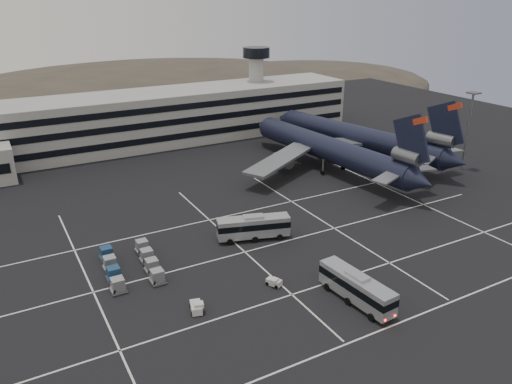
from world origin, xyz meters
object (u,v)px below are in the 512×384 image
bus_near (357,287)px  bus_far (253,226)px  trijet_main (330,149)px  uld_cluster (131,264)px  tug_a (196,307)px

bus_near → bus_far: (-3.18, 22.98, 0.02)m
trijet_main → bus_far: (-32.38, -22.16, -2.88)m
bus_near → uld_cluster: bus_near is taller
uld_cluster → bus_far: bearing=0.3°
bus_near → tug_a: bearing=152.6°
trijet_main → bus_near: 53.84m
bus_far → trijet_main: bearing=-38.5°
tug_a → uld_cluster: (-4.49, 14.57, 0.30)m
uld_cluster → bus_near: bearing=-43.3°
bus_far → uld_cluster: size_ratio=0.96×
trijet_main → bus_near: (-29.21, -45.14, -2.90)m
trijet_main → uld_cluster: (-53.50, -22.27, -4.24)m
tug_a → uld_cluster: 15.25m
tug_a → bus_near: bearing=-8.0°
trijet_main → uld_cluster: size_ratio=4.40×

